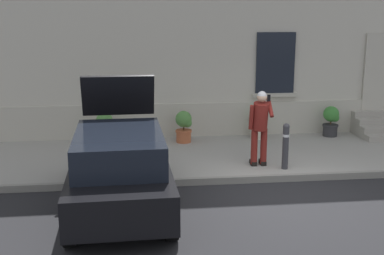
# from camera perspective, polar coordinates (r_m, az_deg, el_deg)

# --- Properties ---
(ground_plane) EXTENTS (80.00, 80.00, 0.00)m
(ground_plane) POSITION_cam_1_polar(r_m,az_deg,el_deg) (10.06, 10.05, -7.94)
(ground_plane) COLOR #232326
(sidewalk) EXTENTS (24.00, 3.60, 0.15)m
(sidewalk) POSITION_cam_1_polar(r_m,az_deg,el_deg) (12.60, 6.44, -3.13)
(sidewalk) COLOR #99968E
(sidewalk) RESTS_ON ground
(curb_edge) EXTENTS (24.00, 0.12, 0.15)m
(curb_edge) POSITION_cam_1_polar(r_m,az_deg,el_deg) (10.88, 8.65, -5.83)
(curb_edge) COLOR gray
(curb_edge) RESTS_ON ground
(building_facade) EXTENTS (24.00, 1.52, 7.50)m
(building_facade) POSITION_cam_1_polar(r_m,az_deg,el_deg) (14.54, 4.59, 13.64)
(building_facade) COLOR beige
(building_facade) RESTS_ON ground
(hatchback_car_black) EXTENTS (1.88, 4.11, 2.34)m
(hatchback_car_black) POSITION_cam_1_polar(r_m,az_deg,el_deg) (9.18, -8.30, -4.65)
(hatchback_car_black) COLOR black
(hatchback_car_black) RESTS_ON ground
(bollard_near_person) EXTENTS (0.15, 0.15, 1.04)m
(bollard_near_person) POSITION_cam_1_polar(r_m,az_deg,el_deg) (11.21, 10.72, -1.93)
(bollard_near_person) COLOR #333338
(bollard_near_person) RESTS_ON sidewalk
(person_on_phone) EXTENTS (0.51, 0.50, 1.74)m
(person_on_phone) POSITION_cam_1_polar(r_m,az_deg,el_deg) (11.22, 7.85, 0.47)
(person_on_phone) COLOR maroon
(person_on_phone) RESTS_ON sidewalk
(planter_olive) EXTENTS (0.44, 0.44, 0.86)m
(planter_olive) POSITION_cam_1_polar(r_m,az_deg,el_deg) (13.36, -9.97, 0.04)
(planter_olive) COLOR #606B38
(planter_olive) RESTS_ON sidewalk
(planter_terracotta) EXTENTS (0.44, 0.44, 0.86)m
(planter_terracotta) POSITION_cam_1_polar(r_m,az_deg,el_deg) (13.32, -0.94, 0.20)
(planter_terracotta) COLOR #B25B38
(planter_terracotta) RESTS_ON sidewalk
(planter_cream) EXTENTS (0.44, 0.44, 0.86)m
(planter_cream) POSITION_cam_1_polar(r_m,az_deg,el_deg) (13.87, 7.66, 0.60)
(planter_cream) COLOR beige
(planter_cream) RESTS_ON sidewalk
(planter_charcoal) EXTENTS (0.44, 0.44, 0.86)m
(planter_charcoal) POSITION_cam_1_polar(r_m,az_deg,el_deg) (14.53, 15.70, 0.80)
(planter_charcoal) COLOR #2D2D30
(planter_charcoal) RESTS_ON sidewalk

